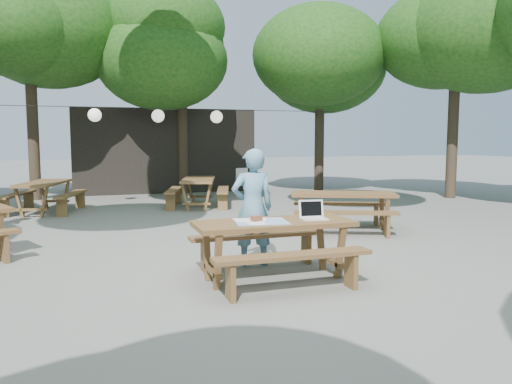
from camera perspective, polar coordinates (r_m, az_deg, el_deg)
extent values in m
plane|color=#62615D|center=(7.96, -3.65, -6.88)|extent=(80.00, 80.00, 0.00)
cube|color=black|center=(18.18, -10.74, 4.72)|extent=(6.00, 3.00, 2.80)
cube|color=brown|center=(6.31, 2.03, -3.61)|extent=(2.00, 0.80, 0.06)
cube|color=brown|center=(5.77, 4.31, -7.27)|extent=(1.90, 0.28, 0.05)
cube|color=brown|center=(6.96, 0.13, -4.96)|extent=(1.90, 0.28, 0.05)
cube|color=brown|center=(6.38, 2.02, -6.93)|extent=(1.70, 0.70, 0.69)
cube|color=brown|center=(9.84, 9.90, -0.24)|extent=(2.15, 1.52, 0.06)
cube|color=brown|center=(9.23, 10.24, -2.34)|extent=(1.86, 1.00, 0.05)
cube|color=brown|center=(10.51, 9.55, -1.31)|extent=(1.86, 1.00, 0.05)
cube|color=brown|center=(9.88, 9.86, -2.40)|extent=(1.84, 1.31, 0.69)
cube|color=brown|center=(13.18, -23.13, 0.94)|extent=(1.27, 2.14, 0.06)
cube|color=brown|center=(13.01, -20.37, -0.21)|extent=(0.75, 1.91, 0.05)
cube|color=brown|center=(13.43, -25.70, -0.25)|extent=(0.75, 1.91, 0.05)
cube|color=brown|center=(13.22, -23.06, -0.68)|extent=(1.10, 1.82, 0.69)
cube|color=brown|center=(13.26, -6.61, 1.41)|extent=(1.31, 2.14, 0.06)
cube|color=brown|center=(13.26, -3.79, 0.26)|extent=(0.78, 1.90, 0.05)
cube|color=brown|center=(13.34, -9.38, 0.23)|extent=(0.78, 1.90, 0.05)
cube|color=brown|center=(13.29, -6.59, -0.21)|extent=(1.13, 1.83, 0.69)
imported|color=#6599B9|center=(6.99, -0.40, -1.79)|extent=(0.63, 0.43, 1.65)
cube|color=silver|center=(15.33, -1.16, 0.86)|extent=(0.57, 0.57, 0.04)
cube|color=silver|center=(15.47, -1.63, 1.87)|extent=(0.42, 0.20, 0.48)
cube|color=silver|center=(15.35, -1.16, 0.08)|extent=(0.54, 0.54, 0.38)
cube|color=white|center=(6.48, 6.63, -3.05)|extent=(0.35, 0.26, 0.02)
cube|color=white|center=(6.57, 6.31, -1.90)|extent=(0.33, 0.09, 0.23)
cube|color=black|center=(6.56, 6.33, -1.90)|extent=(0.28, 0.07, 0.19)
cube|color=#3B71C9|center=(6.25, 0.56, -3.39)|extent=(0.73, 0.65, 0.01)
cube|color=white|center=(6.12, -0.01, -3.54)|extent=(0.24, 0.32, 0.00)
cube|color=white|center=(6.37, 0.23, -3.14)|extent=(0.29, 0.35, 0.00)
cube|color=white|center=(6.29, -1.56, -3.24)|extent=(0.24, 0.31, 0.00)
cube|color=brown|center=(6.24, 0.06, -3.02)|extent=(0.15, 0.12, 0.06)
cylinder|color=black|center=(13.75, -8.23, 9.39)|extent=(9.00, 0.02, 0.02)
sphere|color=white|center=(13.52, -17.95, 8.37)|extent=(0.34, 0.34, 0.34)
sphere|color=white|center=(13.63, -11.14, 8.52)|extent=(0.34, 0.34, 0.34)
sphere|color=white|center=(13.93, -4.53, 8.56)|extent=(0.34, 0.34, 0.34)
cylinder|color=#2D2319|center=(16.08, -24.16, 7.05)|extent=(0.32, 0.32, 4.43)
ellipsoid|color=#124513|center=(16.34, -24.55, 15.88)|extent=(4.53, 4.53, 3.40)
cylinder|color=#2D2319|center=(16.78, -8.38, 7.45)|extent=(0.32, 0.32, 4.43)
ellipsoid|color=#124513|center=(17.03, -8.51, 15.95)|extent=(4.03, 4.03, 3.02)
cylinder|color=#2D2319|center=(17.22, 7.26, 7.10)|extent=(0.32, 0.32, 4.24)
ellipsoid|color=#124513|center=(17.44, 7.37, 15.07)|extent=(4.07, 4.07, 3.06)
cylinder|color=#2D2319|center=(16.33, 21.59, 7.14)|extent=(0.32, 0.32, 4.44)
ellipsoid|color=#124513|center=(16.59, 21.94, 15.87)|extent=(4.63, 4.63, 3.47)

